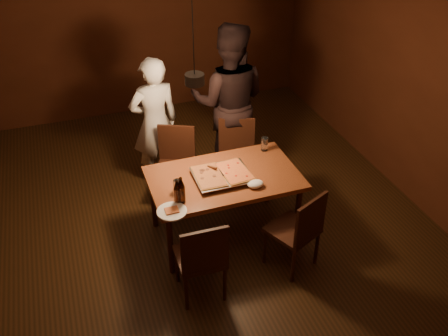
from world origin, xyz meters
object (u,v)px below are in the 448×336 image
object	(u,v)px
pendant_lamp	(195,78)
chair_near_right	(300,226)
beer_bottle_a	(177,192)
diner_dark	(229,102)
plate_slice	(172,211)
diner_white	(155,123)
dining_table	(224,182)
pizza_tray	(222,176)
chair_far_left	(176,158)
chair_far_right	(237,150)
beer_bottle_b	(181,190)
chair_near_left	(202,254)

from	to	relation	value
pendant_lamp	chair_near_right	bearing A→B (deg)	-51.28
beer_bottle_a	diner_dark	world-z (taller)	diner_dark
plate_slice	diner_white	distance (m)	1.62
pendant_lamp	dining_table	bearing A→B (deg)	-41.24
dining_table	pizza_tray	world-z (taller)	pizza_tray
plate_slice	diner_dark	distance (m)	1.91
chair_far_left	chair_far_right	size ratio (longest dim) A/B	1.05
dining_table	diner_white	bearing A→B (deg)	109.15
dining_table	beer_bottle_b	xyz separation A→B (m)	(-0.51, -0.26, 0.21)
dining_table	chair_far_left	size ratio (longest dim) A/B	2.69
chair_far_left	beer_bottle_b	size ratio (longest dim) A/B	2.06
chair_near_right	beer_bottle_b	distance (m)	1.17
diner_white	pendant_lamp	size ratio (longest dim) A/B	1.46
chair_near_left	plate_slice	xyz separation A→B (m)	(-0.16, 0.40, 0.22)
chair_near_left	plate_slice	world-z (taller)	chair_near_left
chair_near_right	beer_bottle_a	distance (m)	1.20
chair_near_right	diner_dark	xyz separation A→B (m)	(-0.04, 1.88, 0.42)
chair_far_left	pendant_lamp	world-z (taller)	pendant_lamp
chair_far_left	plate_slice	world-z (taller)	chair_far_left
beer_bottle_a	diner_dark	bearing A→B (deg)	54.48
dining_table	plate_slice	xyz separation A→B (m)	(-0.63, -0.38, 0.08)
chair_near_right	beer_bottle_b	world-z (taller)	beer_bottle_b
beer_bottle_a	pendant_lamp	distance (m)	1.05
beer_bottle_b	pendant_lamp	world-z (taller)	pendant_lamp
beer_bottle_b	plate_slice	xyz separation A→B (m)	(-0.13, -0.12, -0.13)
chair_near_left	pendant_lamp	size ratio (longest dim) A/B	0.44
beer_bottle_b	dining_table	bearing A→B (deg)	27.18
chair_near_right	pizza_tray	distance (m)	0.91
diner_white	pizza_tray	bearing A→B (deg)	100.71
dining_table	chair_far_right	xyz separation A→B (m)	(0.42, 0.74, -0.14)
chair_far_left	diner_dark	distance (m)	0.94
beer_bottle_a	chair_near_left	bearing A→B (deg)	-82.40
dining_table	diner_white	size ratio (longest dim) A/B	0.93
chair_far_left	chair_far_right	xyz separation A→B (m)	(0.71, -0.07, 0.00)
diner_white	pendant_lamp	world-z (taller)	pendant_lamp
chair_far_left	beer_bottle_b	bearing A→B (deg)	103.79
chair_far_left	pizza_tray	bearing A→B (deg)	132.24
chair_near_right	pizza_tray	size ratio (longest dim) A/B	1.01
chair_near_right	pendant_lamp	bearing A→B (deg)	104.10
pendant_lamp	plate_slice	bearing A→B (deg)	-126.19
diner_white	diner_dark	bearing A→B (deg)	169.19
beer_bottle_b	plate_slice	distance (m)	0.22
chair_far_right	chair_near_left	distance (m)	1.77
beer_bottle_b	diner_white	bearing A→B (deg)	86.83
beer_bottle_b	diner_white	world-z (taller)	diner_white
plate_slice	pendant_lamp	bearing A→B (deg)	53.81
chair_far_right	pizza_tray	size ratio (longest dim) A/B	0.97
chair_far_left	beer_bottle_a	size ratio (longest dim) A/B	2.25
beer_bottle_b	diner_white	distance (m)	1.49
diner_dark	beer_bottle_a	bearing A→B (deg)	77.63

